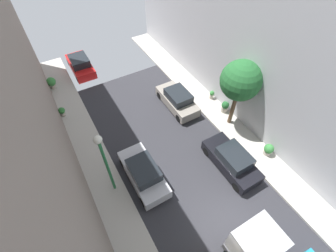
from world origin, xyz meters
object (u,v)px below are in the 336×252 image
Objects in this scene: parked_car_right_2 at (177,100)px; potted_plant_2 at (225,106)px; parked_car_right_1 at (232,160)px; street_tree_1 at (241,81)px; potted_plant_0 at (51,82)px; parked_car_left_4 at (80,65)px; potted_plant_3 at (269,149)px; parked_car_left_3 at (144,173)px; potted_plant_4 at (62,111)px; potted_plant_1 at (212,94)px; lamp_post at (104,157)px.

parked_car_right_2 reaches higher than potted_plant_2.
parked_car_right_1 is 5.23m from street_tree_1.
parked_car_left_4 is at bearing 23.68° from potted_plant_0.
street_tree_1 is 15.94m from potted_plant_0.
parked_car_left_3 is at bearing 162.38° from potted_plant_3.
parked_car_left_4 is 4.71× the size of potted_plant_3.
street_tree_1 is (7.90, -12.45, 3.40)m from parked_car_left_4.
potted_plant_4 is (-10.97, 7.22, -3.55)m from street_tree_1.
potted_plant_3 is (2.80, -0.55, -0.09)m from parked_car_right_1.
potted_plant_2 is 1.09× the size of potted_plant_3.
parked_car_left_4 is 10.33m from parked_car_right_2.
parked_car_right_2 is at bearing -22.87° from potted_plant_4.
potted_plant_2 is at bearing 88.89° from potted_plant_3.
potted_plant_1 is 0.15× the size of lamp_post.
parked_car_right_1 is at bearing -124.40° from potted_plant_2.
potted_plant_1 is 12.21m from potted_plant_4.
parked_car_left_4 is at bearing 116.99° from potted_plant_3.
street_tree_1 reaches higher than lamp_post.
parked_car_right_1 is at bearing 168.95° from potted_plant_3.
street_tree_1 is 1.06× the size of lamp_post.
parked_car_left_3 is at bearing 159.15° from parked_car_right_1.
potted_plant_0 is (-8.38, 7.50, -0.00)m from parked_car_right_2.
street_tree_1 reaches higher than parked_car_right_1.
potted_plant_3 is at bearing -11.05° from parked_car_right_1.
potted_plant_2 is at bearing 70.50° from street_tree_1.
parked_car_right_1 is 1.00× the size of parked_car_right_2.
parked_car_right_2 is at bearing 124.37° from street_tree_1.
potted_plant_2 is at bearing 55.60° from parked_car_right_1.
potted_plant_0 is at bearing 95.19° from lamp_post.
parked_car_left_4 and parked_car_right_1 have the same top height.
parked_car_right_2 is (5.40, 4.69, 0.00)m from parked_car_left_3.
parked_car_right_2 is 3.04m from potted_plant_1.
lamp_post is at bearing -81.63° from potted_plant_4.
potted_plant_1 is (2.94, -0.75, -0.15)m from parked_car_right_2.
street_tree_1 is at bearing -55.63° from parked_car_right_2.
potted_plant_3 is 1.17× the size of potted_plant_4.
parked_car_left_3 is at bearing -139.01° from parked_car_right_2.
potted_plant_1 is 6.55m from potted_plant_3.
potted_plant_2 is at bearing -53.79° from parked_car_left_4.
potted_plant_2 is 12.90m from potted_plant_4.
parked_car_left_3 and parked_car_right_1 have the same top height.
potted_plant_0 is 1.06× the size of potted_plant_2.
parked_car_left_3 is 0.78× the size of street_tree_1.
parked_car_left_3 is 8.57m from potted_plant_2.
parked_car_left_3 is at bearing -76.26° from potted_plant_0.
parked_car_right_2 is at bearing 165.69° from potted_plant_1.
potted_plant_0 is 1.34× the size of potted_plant_1.
potted_plant_1 is (11.32, -8.25, -0.15)m from potted_plant_0.
parked_car_right_1 is 2.86m from potted_plant_3.
parked_car_right_1 reaches higher than potted_plant_1.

